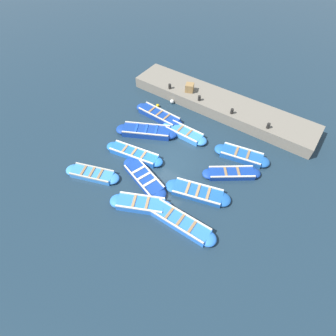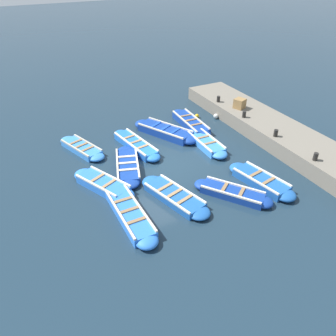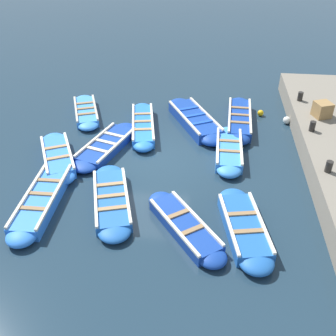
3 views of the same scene
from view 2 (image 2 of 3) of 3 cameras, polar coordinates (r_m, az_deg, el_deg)
ground_plane at (r=15.33m, az=-0.30°, el=0.65°), size 120.00×120.00×0.00m
boat_near_quay at (r=13.15m, az=1.10°, el=-4.94°), size 1.85×3.65×0.36m
boat_inner_gap at (r=17.79m, az=-0.50°, el=6.40°), size 2.65×3.98×0.46m
boat_tucked at (r=16.64m, az=-5.64°, el=4.05°), size 1.38×3.81×0.40m
boat_centre at (r=18.77m, az=3.94°, el=7.81°), size 1.01×3.86×0.44m
boat_bow_out at (r=16.81m, az=6.63°, el=4.32°), size 0.90×3.23×0.41m
boat_outer_right at (r=12.38m, az=-6.70°, el=-7.91°), size 0.91×3.91×0.42m
boat_far_corner at (r=16.88m, az=-14.81°, el=3.37°), size 1.83×3.27×0.36m
boat_stern_in at (r=15.07m, az=-7.06°, el=0.40°), size 1.97×3.67×0.35m
boat_outer_left at (r=14.49m, az=15.89°, el=-2.17°), size 1.49×3.41×0.41m
boat_end_of_row at (r=13.55m, az=11.15°, el=-4.29°), size 2.53×3.08×0.37m
boat_mid_row at (r=13.98m, az=-11.20°, el=-2.85°), size 2.15×3.30×0.43m
quay_wall at (r=18.46m, az=17.54°, el=6.46°), size 2.57×13.21×0.77m
bollard_north at (r=20.22m, az=8.78°, el=11.78°), size 0.20×0.20×0.35m
bollard_mid_north at (r=18.44m, az=13.12°, el=9.10°), size 0.20×0.20×0.35m
bollard_mid_south at (r=16.84m, az=18.26°, el=5.80°), size 0.20×0.20×0.35m
bollard_south at (r=15.47m, az=24.31°, el=1.81°), size 0.20×0.20×0.35m
wooden_crate at (r=19.52m, az=12.37°, el=10.91°), size 0.72×0.72×0.55m
buoy_orange_near at (r=19.88m, az=8.35°, el=8.93°), size 0.30×0.30×0.30m
buoy_yellow_far at (r=14.93m, az=12.82°, el=-0.53°), size 0.34×0.34×0.34m
buoy_white_drifting at (r=19.83m, az=5.06°, el=9.02°), size 0.25×0.25×0.25m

